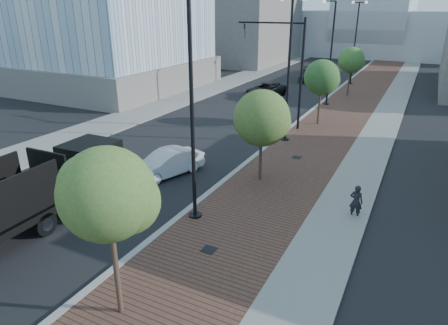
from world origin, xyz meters
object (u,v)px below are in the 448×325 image
at_px(dump_truck, 35,197).
at_px(pedestrian, 356,202).
at_px(white_sedan, 167,163).
at_px(dark_car_mid, 265,90).

height_order(dump_truck, pedestrian, dump_truck).
height_order(white_sedan, dark_car_mid, dark_car_mid).
bearing_deg(dark_car_mid, dump_truck, -79.70).
bearing_deg(pedestrian, white_sedan, 5.36).
xyz_separation_m(dump_truck, pedestrian, (11.84, 6.68, -0.51)).
distance_m(dark_car_mid, pedestrian, 24.91).
xyz_separation_m(dump_truck, dark_car_mid, (-0.79, 28.15, -0.53)).
xyz_separation_m(white_sedan, dark_car_mid, (-2.62, 21.33, 0.04)).
height_order(dump_truck, white_sedan, dump_truck).
height_order(dump_truck, dark_car_mid, dump_truck).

